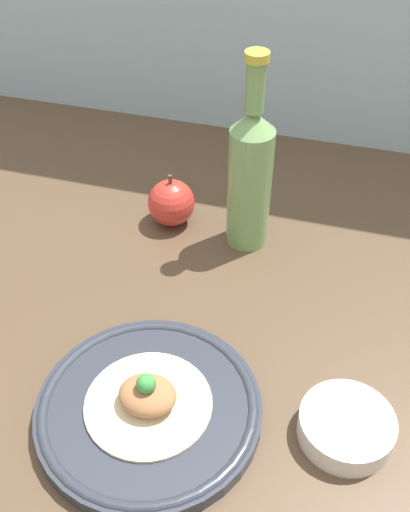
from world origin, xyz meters
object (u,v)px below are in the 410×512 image
(dipping_bowl, at_px, (346,427))
(apple, at_px, (171,203))
(cider_bottle, at_px, (250,175))
(plated_food, at_px, (148,398))
(plate, at_px, (149,408))

(dipping_bowl, bearing_deg, apple, 134.31)
(cider_bottle, relative_size, dipping_bowl, 2.80)
(apple, relative_size, dipping_bowl, 0.83)
(plated_food, bearing_deg, cider_bottle, 83.86)
(cider_bottle, relative_size, apple, 3.38)
(plate, relative_size, cider_bottle, 0.87)
(plated_food, relative_size, dipping_bowl, 1.37)
(plated_food, distance_m, apple, 0.37)
(plate, xyz_separation_m, plated_food, (0.00, -0.00, 0.02))
(plate, height_order, dipping_bowl, dipping_bowl)
(plated_food, bearing_deg, apple, 104.10)
(plate, distance_m, apple, 0.37)
(plated_food, relative_size, apple, 1.65)
(cider_bottle, distance_m, dipping_bowl, 0.38)
(cider_bottle, distance_m, apple, 0.15)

